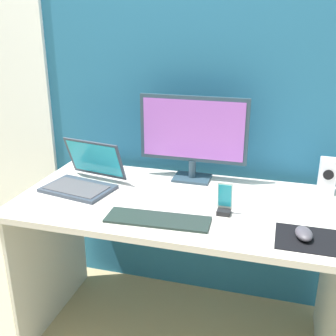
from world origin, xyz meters
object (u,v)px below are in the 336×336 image
object	(u,v)px
keyboard_external	(158,220)
monitor	(193,134)
speaker_right	(327,176)
laptop	(84,178)
phone_in_dock	(224,203)
mouse	(304,234)

from	to	relation	value
keyboard_external	monitor	bearing A→B (deg)	82.87
monitor	speaker_right	distance (m)	0.64
keyboard_external	laptop	bearing A→B (deg)	148.60
phone_in_dock	mouse	bearing A→B (deg)	-22.07
monitor	mouse	size ratio (longest dim) A/B	5.25
keyboard_external	mouse	xyz separation A→B (m)	(0.55, 0.01, 0.02)
phone_in_dock	keyboard_external	bearing A→B (deg)	-150.88
mouse	laptop	bearing A→B (deg)	156.99
laptop	phone_in_dock	size ratio (longest dim) A/B	2.57
keyboard_external	mouse	world-z (taller)	mouse
speaker_right	keyboard_external	size ratio (longest dim) A/B	0.40
speaker_right	phone_in_dock	bearing A→B (deg)	-140.88
laptop	keyboard_external	xyz separation A→B (m)	(0.44, -0.24, -0.04)
keyboard_external	speaker_right	bearing A→B (deg)	32.68
monitor	mouse	xyz separation A→B (m)	(0.52, -0.46, -0.21)
monitor	mouse	bearing A→B (deg)	-41.65
monitor	laptop	xyz separation A→B (m)	(-0.47, -0.23, -0.19)
laptop	monitor	bearing A→B (deg)	26.29
monitor	keyboard_external	distance (m)	0.52
monitor	speaker_right	world-z (taller)	monitor
monitor	speaker_right	xyz separation A→B (m)	(0.62, 0.00, -0.15)
monitor	keyboard_external	size ratio (longest dim) A/B	1.26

